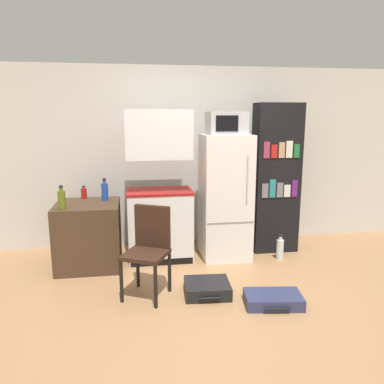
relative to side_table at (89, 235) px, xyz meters
The scene contains 14 objects.
ground_plane 1.89m from the side_table, 42.03° to the right, with size 24.00×24.00×0.00m, color #A3754C.
wall_back 1.94m from the side_table, 25.87° to the left, with size 6.40×0.10×2.47m.
side_table is the anchor object (origin of this frame).
kitchen_hutch 1.00m from the side_table, ahead, with size 0.82×0.52×1.88m.
refrigerator 1.76m from the side_table, ahead, with size 0.60×0.62×1.58m.
microwave 2.17m from the side_table, ahead, with size 0.46×0.41×0.27m.
bookshelf 2.51m from the side_table, ahead, with size 0.60×0.33×1.97m.
bottle_olive_oil 0.62m from the side_table, 131.03° to the right, with size 0.08×0.08×0.27m.
bottle_ketchup_red 0.55m from the side_table, 102.88° to the left, with size 0.07×0.07×0.16m.
bottle_blue_soda 0.56m from the side_table, 35.14° to the left, with size 0.08×0.08×0.27m.
chair 1.11m from the side_table, 50.61° to the right, with size 0.54×0.54×0.91m.
suitcase_large_flat 1.64m from the side_table, 37.35° to the right, with size 0.48×0.45×0.13m.
suitcase_small_flat 2.30m from the side_table, 34.64° to the right, with size 0.58×0.41×0.11m.
water_bottle_front 2.41m from the side_table, ahead, with size 0.09×0.09×0.33m.
Camera 1 is at (-0.80, -3.25, 1.81)m, focal length 35.00 mm.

